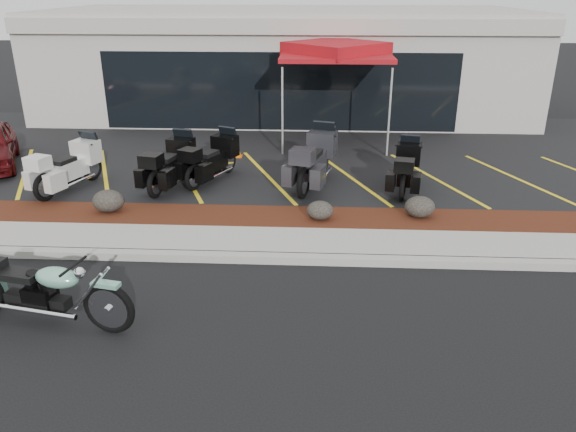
# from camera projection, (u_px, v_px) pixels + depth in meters

# --- Properties ---
(ground) EXTENTS (90.00, 90.00, 0.00)m
(ground) POSITION_uv_depth(u_px,v_px,m) (239.00, 285.00, 9.81)
(ground) COLOR black
(ground) RESTS_ON ground
(curb) EXTENTS (24.00, 0.25, 0.15)m
(curb) POSITION_uv_depth(u_px,v_px,m) (246.00, 258.00, 10.62)
(curb) COLOR gray
(curb) RESTS_ON ground
(sidewalk) EXTENTS (24.00, 1.20, 0.15)m
(sidewalk) POSITION_uv_depth(u_px,v_px,m) (250.00, 242.00, 11.26)
(sidewalk) COLOR gray
(sidewalk) RESTS_ON ground
(mulch_bed) EXTENTS (24.00, 1.20, 0.16)m
(mulch_bed) POSITION_uv_depth(u_px,v_px,m) (256.00, 219.00, 12.37)
(mulch_bed) COLOR #33130B
(mulch_bed) RESTS_ON ground
(upper_lot) EXTENTS (26.00, 9.60, 0.15)m
(upper_lot) POSITION_uv_depth(u_px,v_px,m) (274.00, 151.00, 17.35)
(upper_lot) COLOR black
(upper_lot) RESTS_ON ground
(dealership_building) EXTENTS (18.00, 8.16, 4.00)m
(dealership_building) POSITION_uv_depth(u_px,v_px,m) (286.00, 62.00, 22.40)
(dealership_building) COLOR #A69F96
(dealership_building) RESTS_ON ground
(boulder_left) EXTENTS (0.70, 0.58, 0.49)m
(boulder_left) POSITION_uv_depth(u_px,v_px,m) (108.00, 201.00, 12.47)
(boulder_left) COLOR black
(boulder_left) RESTS_ON mulch_bed
(boulder_mid) EXTENTS (0.58, 0.48, 0.41)m
(boulder_mid) POSITION_uv_depth(u_px,v_px,m) (320.00, 210.00, 12.06)
(boulder_mid) COLOR black
(boulder_mid) RESTS_ON mulch_bed
(boulder_right) EXTENTS (0.66, 0.55, 0.46)m
(boulder_right) POSITION_uv_depth(u_px,v_px,m) (420.00, 207.00, 12.18)
(boulder_right) COLOR black
(boulder_right) RESTS_ON mulch_bed
(hero_cruiser) EXTENTS (3.25, 1.41, 1.11)m
(hero_cruiser) POSITION_uv_depth(u_px,v_px,m) (108.00, 301.00, 8.25)
(hero_cruiser) COLOR #6BA78C
(hero_cruiser) RESTS_ON ground
(touring_white) EXTENTS (1.55, 2.40, 1.31)m
(touring_white) POSITION_uv_depth(u_px,v_px,m) (90.00, 156.00, 14.33)
(touring_white) COLOR silver
(touring_white) RESTS_ON upper_lot
(touring_black_front) EXTENTS (1.32, 2.37, 1.30)m
(touring_black_front) POSITION_uv_depth(u_px,v_px,m) (184.00, 153.00, 14.57)
(touring_black_front) COLOR black
(touring_black_front) RESTS_ON upper_lot
(touring_black_mid) EXTENTS (1.65, 2.33, 1.27)m
(touring_black_mid) POSITION_uv_depth(u_px,v_px,m) (228.00, 150.00, 14.92)
(touring_black_mid) COLOR black
(touring_black_mid) RESTS_ON upper_lot
(touring_grey) EXTENTS (1.59, 2.68, 1.46)m
(touring_grey) POSITION_uv_depth(u_px,v_px,m) (324.00, 149.00, 14.67)
(touring_grey) COLOR #29292E
(touring_grey) RESTS_ON upper_lot
(touring_black_rear) EXTENTS (1.24, 2.23, 1.22)m
(touring_black_rear) POSITION_uv_depth(u_px,v_px,m) (409.00, 158.00, 14.31)
(touring_black_rear) COLOR black
(touring_black_rear) RESTS_ON upper_lot
(traffic_cone) EXTENTS (0.35, 0.35, 0.42)m
(traffic_cone) POSITION_uv_depth(u_px,v_px,m) (236.00, 150.00, 16.48)
(traffic_cone) COLOR #D55E07
(traffic_cone) RESTS_ON upper_lot
(popup_canopy) EXTENTS (4.14, 4.14, 3.09)m
(popup_canopy) POSITION_uv_depth(u_px,v_px,m) (336.00, 52.00, 17.10)
(popup_canopy) COLOR silver
(popup_canopy) RESTS_ON upper_lot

